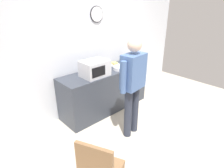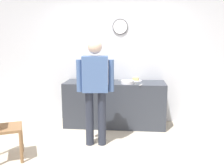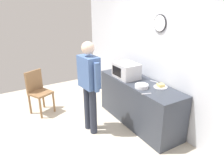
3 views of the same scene
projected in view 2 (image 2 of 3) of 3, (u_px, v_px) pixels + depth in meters
ground_plane at (108, 152)px, 3.79m from camera, size 6.00×6.00×0.00m
back_wall at (116, 59)px, 5.12m from camera, size 5.40×0.13×2.60m
kitchen_counter at (115, 104)px, 4.90m from camera, size 1.96×0.62×0.88m
microwave at (97, 75)px, 4.74m from camera, size 0.50×0.39×0.30m
sandwich_plate at (136, 80)px, 4.92m from camera, size 0.24×0.24×0.07m
salad_bowl at (127, 82)px, 4.64m from camera, size 0.24×0.24×0.06m
fork_utensil at (122, 80)px, 5.04m from camera, size 0.17×0.08×0.01m
spoon_utensil at (141, 85)px, 4.53m from camera, size 0.08×0.17×0.01m
person_standing at (95, 85)px, 3.89m from camera, size 0.59×0.28×1.70m
wooden_chair at (1, 125)px, 3.46m from camera, size 0.53×0.53×0.94m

